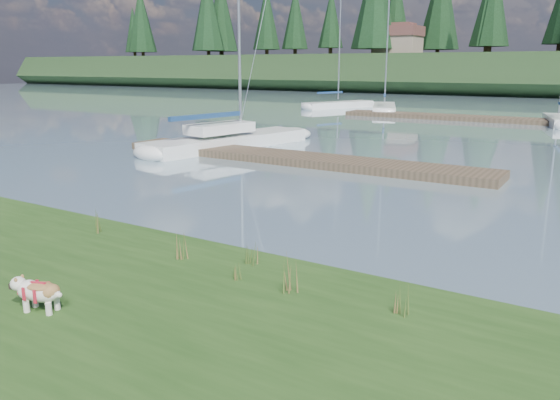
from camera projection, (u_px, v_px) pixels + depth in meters
The scene contains 19 objects.
ground at pixel (499, 122), 37.14m from camera, with size 200.00×200.00×0.00m, color #809CAC.
bulldog at pixel (39, 291), 7.75m from camera, with size 0.82×0.48×0.48m.
sailboat_main at pixel (240, 137), 26.03m from camera, with size 3.81×10.21×14.29m.
dock_near at pixel (293, 158), 21.81m from camera, with size 16.00×2.00×0.30m, color #4C3D2C.
dock_far at pixel (531, 121), 36.08m from camera, with size 26.00×2.20×0.30m, color #4C3D2C.
sailboat_bg_0 at pixel (344, 104), 49.17m from camera, with size 4.72×7.87×11.51m.
sailboat_bg_1 at pixel (384, 107), 45.86m from camera, with size 4.71×8.73×12.89m.
sailboat_bg_2 at pixel (557, 119), 35.47m from camera, with size 2.59×6.15×9.30m.
weed_0 at pixel (179, 244), 9.83m from camera, with size 0.17×0.14×0.69m.
weed_1 at pixel (253, 252), 9.60m from camera, with size 0.17×0.14×0.52m.
weed_2 at pixel (289, 274), 8.39m from camera, with size 0.17×0.14×0.70m.
weed_3 at pixel (98, 221), 11.41m from camera, with size 0.17×0.14×0.58m.
weed_4 at pixel (237, 270), 8.96m from camera, with size 0.17×0.14×0.36m.
weed_5 at pixel (401, 300), 7.65m from camera, with size 0.17×0.14×0.51m.
mud_lip at pixel (198, 253), 11.04m from camera, with size 60.00×0.50×0.14m, color #33281C.
conifer_0 at pixel (207, 11), 92.70m from camera, with size 5.72×5.72×14.15m.
conifer_1 at pixel (295, 17), 88.68m from camera, with size 4.40×4.40×11.30m.
conifer_3 at pixel (490, 4), 74.08m from camera, with size 4.84×4.84×12.25m.
house_0 at pixel (398, 40), 79.62m from camera, with size 6.30×5.30×4.65m.
Camera 1 is at (6.91, -9.61, 3.78)m, focal length 35.00 mm.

